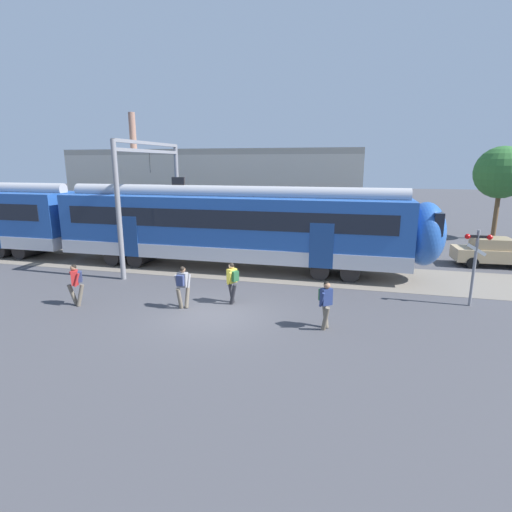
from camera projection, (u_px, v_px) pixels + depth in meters
The scene contains 11 objects.
ground_plane at pixel (214, 314), 14.74m from camera, with size 160.00×160.00×0.00m, color #424247.
track_bed at pixel (53, 256), 23.82m from camera, with size 80.00×4.40×0.01m, color slate.
pedestrian_red at pixel (76, 281), 15.43m from camera, with size 0.71×0.51×1.67m.
pedestrian_grey at pixel (183, 284), 15.12m from camera, with size 0.55×0.63×1.67m.
pedestrian_yellow at pixel (232, 279), 15.66m from camera, with size 0.57×0.66×1.67m.
pedestrian_navy at pixel (326, 301), 13.25m from camera, with size 0.51×0.70×1.67m.
parked_car_tan at pixel (493, 252), 21.46m from camera, with size 4.08×1.91×1.54m.
catenary_gantry at pixel (151, 185), 21.25m from camera, with size 0.24×6.64×6.53m.
crossing_signal at pixel (476, 256), 15.15m from camera, with size 0.96×0.22×3.00m.
background_building at pixel (214, 193), 30.09m from camera, with size 21.62×5.00×9.20m.
street_tree_right at pixel (502, 173), 28.12m from camera, with size 3.65×3.65×6.62m.
Camera 1 is at (4.88, -13.07, 5.46)m, focal length 28.00 mm.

